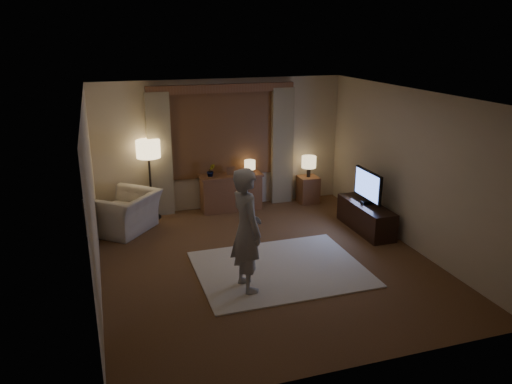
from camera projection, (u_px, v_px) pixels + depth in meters
name	position (u px, v px, depth m)	size (l,w,h in m)	color
room	(256.00, 172.00, 7.91)	(5.04, 5.54, 2.64)	brown
rug	(280.00, 269.00, 7.60)	(2.50, 2.00, 0.02)	beige
sideboard	(231.00, 193.00, 10.05)	(1.20, 0.40, 0.70)	brown
picture_frame	(231.00, 172.00, 9.91)	(0.16, 0.02, 0.20)	brown
plant	(211.00, 171.00, 9.78)	(0.17, 0.13, 0.30)	#999999
table_lamp_sideboard	(250.00, 165.00, 10.00)	(0.22, 0.22, 0.30)	black
floor_lamp	(148.00, 153.00, 9.30)	(0.45, 0.45, 1.54)	black
armchair	(125.00, 212.00, 8.96)	(1.10, 0.96, 0.71)	beige
side_table	(308.00, 189.00, 10.51)	(0.40, 0.40, 0.56)	brown
table_lamp_side	(309.00, 163.00, 10.33)	(0.30, 0.30, 0.44)	black
tv_stand	(366.00, 217.00, 9.04)	(0.45, 1.40, 0.50)	black
tv	(368.00, 186.00, 8.86)	(0.21, 0.86, 0.62)	black
person	(247.00, 230.00, 6.77)	(0.64, 0.42, 1.75)	#ACA89F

